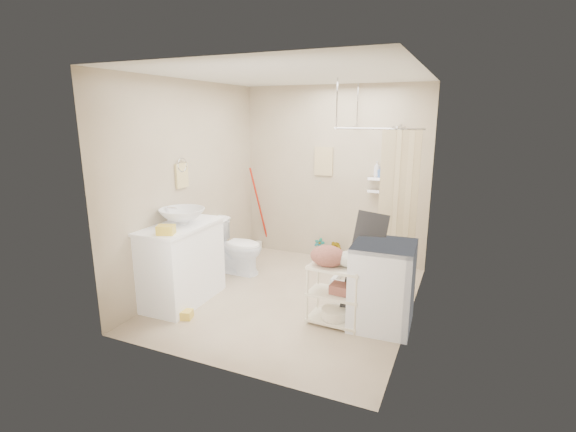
% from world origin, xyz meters
% --- Properties ---
extents(floor, '(3.20, 3.20, 0.00)m').
position_xyz_m(floor, '(0.00, 0.00, 0.00)').
color(floor, '#BDAA8E').
rests_on(floor, ground).
extents(ceiling, '(2.80, 3.20, 0.04)m').
position_xyz_m(ceiling, '(0.00, 0.00, 2.60)').
color(ceiling, silver).
rests_on(ceiling, ground).
extents(wall_back, '(2.80, 0.04, 2.60)m').
position_xyz_m(wall_back, '(0.00, 1.60, 1.30)').
color(wall_back, '#BAAB90').
rests_on(wall_back, ground).
extents(wall_front, '(2.80, 0.04, 2.60)m').
position_xyz_m(wall_front, '(0.00, -1.60, 1.30)').
color(wall_front, '#BAAB90').
rests_on(wall_front, ground).
extents(wall_left, '(0.04, 3.20, 2.60)m').
position_xyz_m(wall_left, '(-1.40, 0.00, 1.30)').
color(wall_left, '#BAAB90').
rests_on(wall_left, ground).
extents(wall_right, '(0.04, 3.20, 2.60)m').
position_xyz_m(wall_right, '(1.40, 0.00, 1.30)').
color(wall_right, '#BAAB90').
rests_on(wall_right, ground).
extents(vanity, '(0.62, 1.08, 0.94)m').
position_xyz_m(vanity, '(-1.16, -0.59, 0.47)').
color(vanity, white).
rests_on(vanity, ground).
extents(sink, '(0.65, 0.65, 0.18)m').
position_xyz_m(sink, '(-1.14, -0.54, 1.03)').
color(sink, silver).
rests_on(sink, vanity).
extents(counter_basket, '(0.22, 0.20, 0.10)m').
position_xyz_m(counter_basket, '(-1.03, -0.97, 0.99)').
color(counter_basket, gold).
rests_on(counter_basket, vanity).
extents(floor_basket, '(0.28, 0.24, 0.13)m').
position_xyz_m(floor_basket, '(-0.86, -0.96, 0.07)').
color(floor_basket, yellow).
rests_on(floor_basket, ground).
extents(toilet, '(0.75, 0.43, 0.76)m').
position_xyz_m(toilet, '(-1.04, 0.47, 0.38)').
color(toilet, white).
rests_on(toilet, ground).
extents(mop, '(0.14, 0.14, 1.36)m').
position_xyz_m(mop, '(-1.24, 1.51, 0.68)').
color(mop, '#B71B0A').
rests_on(mop, ground).
extents(potted_plant_a, '(0.19, 0.14, 0.33)m').
position_xyz_m(potted_plant_a, '(-0.15, 1.46, 0.16)').
color(potted_plant_a, brown).
rests_on(potted_plant_a, ground).
extents(potted_plant_b, '(0.25, 0.25, 0.36)m').
position_xyz_m(potted_plant_b, '(0.15, 1.38, 0.18)').
color(potted_plant_b, brown).
rests_on(potted_plant_b, ground).
extents(hanging_towel, '(0.28, 0.03, 0.42)m').
position_xyz_m(hanging_towel, '(-0.15, 1.58, 1.50)').
color(hanging_towel, '#C5B584').
rests_on(hanging_towel, wall_back).
extents(towel_ring, '(0.04, 0.22, 0.34)m').
position_xyz_m(towel_ring, '(-1.38, -0.20, 1.47)').
color(towel_ring, '#DAC47C').
rests_on(towel_ring, wall_left).
extents(tp_holder, '(0.08, 0.12, 0.14)m').
position_xyz_m(tp_holder, '(-1.36, 0.05, 0.72)').
color(tp_holder, white).
rests_on(tp_holder, wall_left).
extents(shower, '(1.10, 1.10, 2.10)m').
position_xyz_m(shower, '(0.85, 1.05, 1.05)').
color(shower, silver).
rests_on(shower, ground).
extents(shampoo_bottle_a, '(0.10, 0.10, 0.22)m').
position_xyz_m(shampoo_bottle_a, '(0.66, 1.53, 1.43)').
color(shampoo_bottle_a, silver).
rests_on(shampoo_bottle_a, shower).
extents(shampoo_bottle_b, '(0.08, 0.08, 0.15)m').
position_xyz_m(shampoo_bottle_b, '(0.72, 1.52, 1.40)').
color(shampoo_bottle_b, '#4166AB').
rests_on(shampoo_bottle_b, shower).
extents(washing_machine, '(0.64, 0.66, 0.90)m').
position_xyz_m(washing_machine, '(1.14, -0.24, 0.45)').
color(washing_machine, silver).
rests_on(washing_machine, ground).
extents(laundry_rack, '(0.58, 0.36, 0.78)m').
position_xyz_m(laundry_rack, '(0.69, -0.41, 0.39)').
color(laundry_rack, '#EFE6C9').
rests_on(laundry_rack, ground).
extents(ironing_board, '(0.35, 0.16, 1.20)m').
position_xyz_m(ironing_board, '(0.92, -0.14, 0.60)').
color(ironing_board, black).
rests_on(ironing_board, ground).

